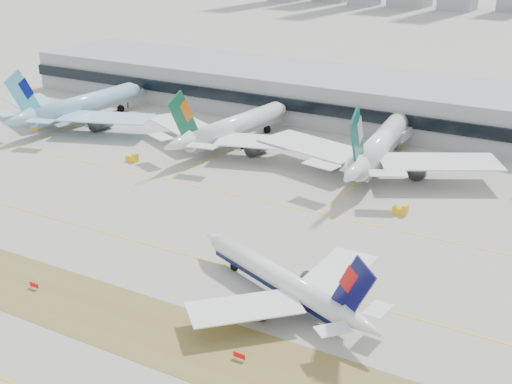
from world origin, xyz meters
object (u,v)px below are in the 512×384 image
Objects in this scene: taxiing_airliner at (283,282)px; widebody_korean at (79,107)px; terminal at (374,101)px; widebody_cathay at (378,147)px; widebody_eva at (231,128)px.

widebody_korean is (-118.73, 71.45, 2.22)m from taxiing_airliner.
taxiing_airliner is 0.17× the size of terminal.
widebody_korean is 0.95× the size of widebody_cathay.
widebody_cathay is (-12.33, 78.95, 2.58)m from taxiing_airliner.
widebody_cathay reaches higher than terminal.
widebody_eva is (-59.55, 75.98, 1.96)m from taxiing_airliner.
widebody_korean is 1.05× the size of widebody_eva.
taxiing_airliner reaches higher than terminal.
widebody_korean reaches higher than taxiing_airliner.
widebody_eva reaches higher than taxiing_airliner.
widebody_cathay is 51.54m from terminal.
widebody_korean is at bearing -147.50° from terminal.
widebody_cathay is (106.40, 7.50, 0.37)m from widebody_korean.
taxiing_airliner is at bearing -136.77° from widebody_eva.
terminal is at bearing -55.54° from widebody_korean.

